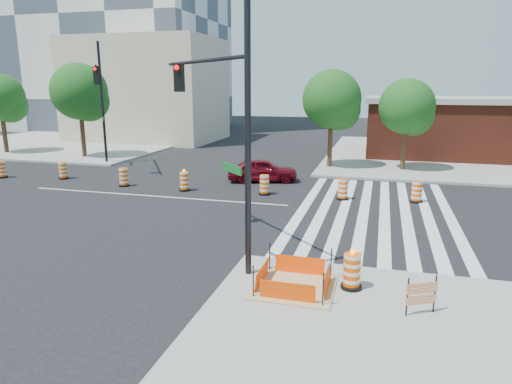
{
  "coord_description": "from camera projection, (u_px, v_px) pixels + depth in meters",
  "views": [
    {
      "loc": [
        11.08,
        -20.41,
        5.57
      ],
      "look_at": [
        6.38,
        -3.42,
        1.4
      ],
      "focal_mm": 32.0,
      "sensor_mm": 36.0,
      "label": 1
    }
  ],
  "objects": [
    {
      "name": "median_drum_3",
      "position": [
        184.0,
        182.0,
        24.37
      ],
      "size": [
        0.6,
        0.6,
        1.18
      ],
      "color": "black",
      "rests_on": "ground"
    },
    {
      "name": "tree_north_c",
      "position": [
        332.0,
        103.0,
        29.96
      ],
      "size": [
        3.85,
        3.85,
        6.54
      ],
      "color": "#382314",
      "rests_on": "ground"
    },
    {
      "name": "signal_pole_nw",
      "position": [
        101.0,
        92.0,
        30.13
      ],
      "size": [
        3.44,
        5.41,
        8.3
      ],
      "rotation": [
        0.0,
        0.0,
        -1.01
      ],
      "color": "black",
      "rests_on": "ground"
    },
    {
      "name": "red_coupe",
      "position": [
        262.0,
        170.0,
        26.68
      ],
      "size": [
        4.36,
        2.75,
        1.38
      ],
      "primitive_type": "imported",
      "rotation": [
        0.0,
        0.0,
        1.87
      ],
      "color": "#590712",
      "rests_on": "ground"
    },
    {
      "name": "sidewalk_nw",
      "position": [
        75.0,
        142.0,
        44.82
      ],
      "size": [
        22.0,
        22.0,
        0.15
      ],
      "primitive_type": "cube",
      "color": "gray",
      "rests_on": "ground"
    },
    {
      "name": "median_drum_6",
      "position": [
        417.0,
        193.0,
        21.98
      ],
      "size": [
        0.6,
        0.6,
        1.02
      ],
      "color": "black",
      "rests_on": "ground"
    },
    {
      "name": "brick_storefront",
      "position": [
        476.0,
        128.0,
        34.98
      ],
      "size": [
        16.5,
        8.5,
        4.6
      ],
      "color": "maroon",
      "rests_on": "ground"
    },
    {
      "name": "lane_centerline",
      "position": [
        154.0,
        196.0,
        23.29
      ],
      "size": [
        14.0,
        0.12,
        0.01
      ],
      "primitive_type": "cube",
      "color": "silver",
      "rests_on": "ground"
    },
    {
      "name": "sidewalk_ne",
      "position": [
        473.0,
        157.0,
        35.49
      ],
      "size": [
        22.0,
        22.0,
        0.15
      ],
      "primitive_type": "cube",
      "color": "gray",
      "rests_on": "ground"
    },
    {
      "name": "median_drum_2",
      "position": [
        124.0,
        178.0,
        25.47
      ],
      "size": [
        0.6,
        0.6,
        1.02
      ],
      "color": "black",
      "rests_on": "ground"
    },
    {
      "name": "barricade",
      "position": [
        421.0,
        293.0,
        10.92
      ],
      "size": [
        0.74,
        0.43,
        0.97
      ],
      "rotation": [
        0.0,
        0.0,
        0.5
      ],
      "color": "#FD5405",
      "rests_on": "ground"
    },
    {
      "name": "median_drum_0",
      "position": [
        2.0,
        170.0,
        27.78
      ],
      "size": [
        0.6,
        0.6,
        1.02
      ],
      "color": "black",
      "rests_on": "ground"
    },
    {
      "name": "beige_midrise",
      "position": [
        147.0,
        90.0,
        45.89
      ],
      "size": [
        14.0,
        10.0,
        10.0
      ],
      "primitive_type": "cube",
      "color": "#C5B396",
      "rests_on": "ground"
    },
    {
      "name": "tree_north_d",
      "position": [
        407.0,
        110.0,
        28.99
      ],
      "size": [
        3.51,
        3.5,
        5.95
      ],
      "color": "#382314",
      "rests_on": "ground"
    },
    {
      "name": "ground",
      "position": [
        154.0,
        196.0,
        23.29
      ],
      "size": [
        120.0,
        120.0,
        0.0
      ],
      "primitive_type": "plane",
      "color": "black",
      "rests_on": "ground"
    },
    {
      "name": "tree_north_a",
      "position": [
        1.0,
        100.0,
        36.48
      ],
      "size": [
        3.83,
        3.79,
        6.44
      ],
      "color": "#382314",
      "rests_on": "ground"
    },
    {
      "name": "signal_pole_se",
      "position": [
        221.0,
        108.0,
        13.74
      ],
      "size": [
        4.38,
        4.29,
        7.93
      ],
      "rotation": [
        0.0,
        0.0,
        2.37
      ],
      "color": "black",
      "rests_on": "ground"
    },
    {
      "name": "pit_drum",
      "position": [
        352.0,
        272.0,
        12.33
      ],
      "size": [
        0.58,
        0.58,
        1.13
      ],
      "color": "black",
      "rests_on": "ground"
    },
    {
      "name": "median_drum_1",
      "position": [
        63.0,
        171.0,
        27.45
      ],
      "size": [
        0.6,
        0.6,
        1.02
      ],
      "color": "black",
      "rests_on": "ground"
    },
    {
      "name": "median_drum_4",
      "position": [
        264.0,
        186.0,
        23.51
      ],
      "size": [
        0.6,
        0.6,
        1.02
      ],
      "color": "black",
      "rests_on": "ground"
    },
    {
      "name": "crosswalk_east",
      "position": [
        374.0,
        212.0,
        20.45
      ],
      "size": [
        6.75,
        13.5,
        0.01
      ],
      "color": "silver",
      "rests_on": "ground"
    },
    {
      "name": "median_drum_5",
      "position": [
        343.0,
        190.0,
        22.5
      ],
      "size": [
        0.6,
        0.6,
        1.02
      ],
      "color": "black",
      "rests_on": "ground"
    },
    {
      "name": "excavation_pit",
      "position": [
        294.0,
        285.0,
        12.47
      ],
      "size": [
        2.2,
        2.2,
        0.9
      ],
      "color": "tan",
      "rests_on": "ground"
    },
    {
      "name": "tree_north_b",
      "position": [
        80.0,
        95.0,
        34.18
      ],
      "size": [
        4.2,
        4.2,
        7.14
      ],
      "color": "#382314",
      "rests_on": "ground"
    }
  ]
}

